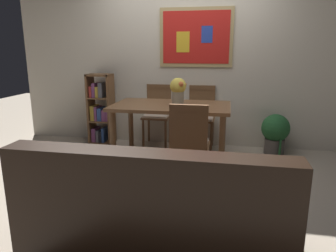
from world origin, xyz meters
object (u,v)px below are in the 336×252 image
(leather_couch, at_px, (156,212))
(tv_remote, at_px, (187,107))
(dining_table, at_px, (171,112))
(flower_vase, at_px, (178,90))
(dining_chair_far_right, at_px, (201,112))
(dining_chair_near_right, at_px, (190,139))
(dining_chair_far_left, at_px, (158,109))
(potted_ivy, at_px, (275,132))
(bookshelf, at_px, (101,111))

(leather_couch, bearing_deg, tv_remote, 90.13)
(dining_table, height_order, flower_vase, flower_vase)
(leather_couch, height_order, flower_vase, flower_vase)
(dining_chair_far_right, bearing_deg, flower_vase, -107.56)
(dining_table, height_order, dining_chair_near_right, dining_chair_near_right)
(dining_chair_near_right, bearing_deg, dining_chair_far_right, 90.39)
(dining_chair_far_left, relative_size, potted_ivy, 1.45)
(leather_couch, bearing_deg, dining_table, 97.02)
(bookshelf, relative_size, tv_remote, 6.63)
(dining_chair_far_right, distance_m, leather_couch, 2.60)
(dining_chair_near_right, bearing_deg, bookshelf, 138.21)
(dining_table, distance_m, dining_chair_near_right, 0.83)
(dining_table, bearing_deg, leather_couch, -82.98)
(leather_couch, bearing_deg, dining_chair_far_right, 88.05)
(leather_couch, distance_m, flower_vase, 1.97)
(dining_table, relative_size, bookshelf, 1.37)
(dining_chair_far_right, relative_size, potted_ivy, 1.45)
(tv_remote, bearing_deg, potted_ivy, 34.06)
(dining_chair_far_left, bearing_deg, dining_chair_near_right, -66.04)
(dining_chair_far_right, distance_m, potted_ivy, 1.08)
(flower_vase, bearing_deg, potted_ivy, 25.12)
(dining_chair_near_right, bearing_deg, leather_couch, -95.03)
(dining_table, relative_size, leather_couch, 0.81)
(dining_chair_far_right, bearing_deg, dining_chair_near_right, -89.61)
(dining_chair_far_right, xyz_separation_m, flower_vase, (-0.23, -0.73, 0.41))
(dining_chair_far_left, distance_m, bookshelf, 0.88)
(potted_ivy, distance_m, tv_remote, 1.45)
(dining_chair_near_right, height_order, potted_ivy, dining_chair_near_right)
(dining_chair_far_right, distance_m, bookshelf, 1.54)
(potted_ivy, bearing_deg, leather_couch, -114.76)
(leather_couch, relative_size, flower_vase, 5.36)
(bookshelf, bearing_deg, dining_table, -27.29)
(bookshelf, bearing_deg, tv_remote, -29.19)
(dining_chair_near_right, height_order, leather_couch, dining_chair_near_right)
(dining_table, distance_m, potted_ivy, 1.53)
(dining_table, distance_m, dining_chair_far_left, 0.84)
(dining_chair_far_left, height_order, dining_chair_far_right, same)
(potted_ivy, bearing_deg, flower_vase, -154.88)
(dining_chair_far_right, relative_size, flower_vase, 2.71)
(tv_remote, bearing_deg, dining_chair_near_right, -79.91)
(dining_table, xyz_separation_m, bookshelf, (-1.22, 0.63, -0.15))
(dining_chair_far_right, height_order, tv_remote, dining_chair_far_right)
(dining_table, bearing_deg, bookshelf, 152.71)
(dining_chair_far_left, height_order, bookshelf, bookshelf)
(bookshelf, relative_size, potted_ivy, 1.71)
(dining_table, bearing_deg, dining_chair_far_right, 66.21)
(dining_chair_near_right, bearing_deg, dining_chair_far_left, 113.96)
(dining_chair_far_left, xyz_separation_m, dining_chair_near_right, (0.67, -1.52, 0.00))
(potted_ivy, xyz_separation_m, flower_vase, (-1.28, -0.60, 0.64))
(dining_chair_far_left, height_order, flower_vase, flower_vase)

